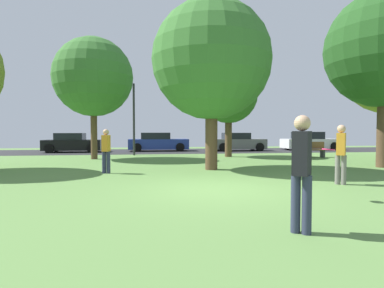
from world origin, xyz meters
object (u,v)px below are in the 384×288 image
object	(u,v)px
person_bystander	(106,149)
parked_car_grey	(238,142)
maple_tree_near	(93,77)
frisbee_disc	(328,149)
oak_tree_center	(229,95)
street_lamp_post	(134,120)
parked_car_black	(73,143)
park_bench	(312,149)
parked_car_blue	(158,142)
person_thrower	(302,168)
parked_car_white	(310,142)
person_catcher	(341,152)
oak_tree_right	(212,60)

from	to	relation	value
person_bystander	parked_car_grey	size ratio (longest dim) A/B	0.39
maple_tree_near	person_bystander	xyz separation A→B (m)	(1.38, -6.12, -3.55)
parked_car_grey	frisbee_disc	bearing A→B (deg)	-100.13
oak_tree_center	street_lamp_post	world-z (taller)	oak_tree_center
parked_car_black	park_bench	xyz separation A→B (m)	(14.78, -6.82, -0.18)
person_bystander	parked_car_black	xyz separation A→B (m)	(-3.84, 12.26, -0.23)
maple_tree_near	frisbee_disc	bearing A→B (deg)	-59.43
parked_car_blue	person_thrower	bearing A→B (deg)	-86.07
person_thrower	frisbee_disc	size ratio (longest dim) A/B	5.53
parked_car_white	person_catcher	bearing A→B (deg)	-115.85
frisbee_disc	parked_car_black	world-z (taller)	parked_car_black
person_bystander	parked_car_black	size ratio (longest dim) A/B	0.40
parked_car_blue	parked_car_grey	bearing A→B (deg)	-5.39
person_catcher	parked_car_black	size ratio (longest dim) A/B	0.42
maple_tree_near	parked_car_grey	world-z (taller)	maple_tree_near
frisbee_disc	parked_car_white	size ratio (longest dim) A/B	0.07
maple_tree_near	parked_car_black	distance (m)	7.62
oak_tree_right	park_bench	distance (m)	9.31
person_catcher	street_lamp_post	xyz separation A→B (m)	(-6.22, 12.01, 1.31)
street_lamp_post	oak_tree_center	bearing A→B (deg)	-19.50
parked_car_black	parked_car_grey	world-z (taller)	parked_car_grey
oak_tree_center	parked_car_grey	distance (m)	6.69
oak_tree_center	frisbee_disc	xyz separation A→B (m)	(-0.89, -11.90, -2.55)
person_catcher	parked_car_grey	xyz separation A→B (m)	(1.59, 15.57, -0.29)
park_bench	person_thrower	bearing A→B (deg)	60.41
oak_tree_right	person_bystander	xyz separation A→B (m)	(-3.97, -0.57, -3.41)
park_bench	parked_car_grey	bearing A→B (deg)	-69.85
oak_tree_center	person_thrower	xyz separation A→B (m)	(-2.57, -13.94, -2.70)
person_bystander	frisbee_disc	xyz separation A→B (m)	(5.36, -5.28, 0.25)
parked_car_black	maple_tree_near	bearing A→B (deg)	-68.12
oak_tree_right	street_lamp_post	world-z (taller)	oak_tree_right
parked_car_black	parked_car_blue	bearing A→B (deg)	4.33
person_thrower	parked_car_black	distance (m)	20.99
maple_tree_near	parked_car_white	size ratio (longest dim) A/B	1.47
parked_car_black	parked_car_grey	size ratio (longest dim) A/B	0.99
parked_car_white	street_lamp_post	distance (m)	14.59
parked_car_blue	parked_car_white	bearing A→B (deg)	-0.88
parked_car_white	street_lamp_post	xyz separation A→B (m)	(-13.95, -3.95, 1.58)
person_thrower	oak_tree_right	bearing A→B (deg)	37.30
oak_tree_right	parked_car_white	distance (m)	16.42
oak_tree_center	parked_car_white	distance (m)	10.68
frisbee_disc	parked_car_black	bearing A→B (deg)	117.68
maple_tree_near	oak_tree_center	world-z (taller)	maple_tree_near
maple_tree_near	parked_car_blue	distance (m)	8.46
maple_tree_near	park_bench	world-z (taller)	maple_tree_near
parked_car_blue	oak_tree_right	bearing A→B (deg)	-82.23
oak_tree_right	parked_car_black	xyz separation A→B (m)	(-7.81, 11.69, -3.64)
parked_car_grey	person_bystander	bearing A→B (deg)	-124.90
person_catcher	park_bench	bearing A→B (deg)	-165.22
oak_tree_right	person_thrower	size ratio (longest dim) A/B	3.79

